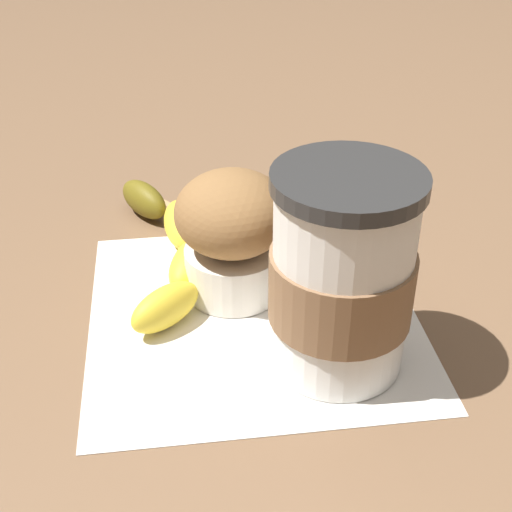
% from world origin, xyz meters
% --- Properties ---
extents(ground_plane, '(3.00, 3.00, 0.00)m').
position_xyz_m(ground_plane, '(0.00, 0.00, 0.00)').
color(ground_plane, brown).
extents(paper_napkin, '(0.27, 0.27, 0.00)m').
position_xyz_m(paper_napkin, '(0.00, 0.00, 0.00)').
color(paper_napkin, white).
rests_on(paper_napkin, ground_plane).
extents(coffee_cup, '(0.10, 0.10, 0.14)m').
position_xyz_m(coffee_cup, '(-0.06, 0.05, 0.07)').
color(coffee_cup, white).
rests_on(coffee_cup, paper_napkin).
extents(muffin, '(0.09, 0.09, 0.10)m').
position_xyz_m(muffin, '(0.02, -0.03, 0.06)').
color(muffin, white).
rests_on(muffin, paper_napkin).
extents(banana, '(0.11, 0.23, 0.03)m').
position_xyz_m(banana, '(0.07, -0.07, 0.02)').
color(banana, yellow).
rests_on(banana, paper_napkin).
extents(wooden_stirrer, '(0.08, 0.08, 0.00)m').
position_xyz_m(wooden_stirrer, '(0.08, -0.17, 0.00)').
color(wooden_stirrer, tan).
rests_on(wooden_stirrer, ground_plane).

